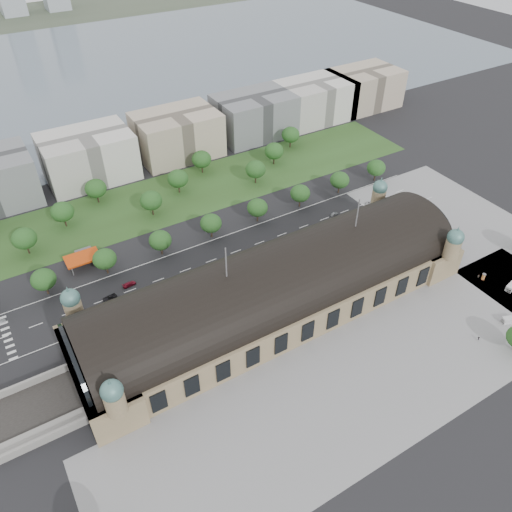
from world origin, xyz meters
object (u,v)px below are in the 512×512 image
parked_car_3 (105,325)px  van_south (509,320)px  van_east (511,287)px  traffic_car_3 (129,284)px  traffic_car_6 (370,203)px  traffic_car_2 (110,298)px  traffic_car_4 (210,274)px  advertising_column (483,277)px  pedestrian_2 (479,276)px  pedestrian_4 (478,339)px  petrol_station (84,256)px  bus_mid (231,264)px  bus_east (297,236)px  parked_car_5 (145,317)px  parked_car_4 (129,315)px  parked_car_6 (184,295)px  bus_west (218,274)px  parked_car_2 (70,346)px  traffic_car_5 (334,214)px  parked_car_0 (81,342)px  parked_car_1 (114,322)px

parked_car_3 → van_south: size_ratio=0.62×
van_east → traffic_car_3: bearing=136.7°
traffic_car_6 → van_east: bearing=6.6°
traffic_car_2 → traffic_car_4: traffic_car_4 is taller
advertising_column → pedestrian_2: advertising_column is taller
van_east → pedestrian_2: bearing=104.2°
traffic_car_4 → pedestrian_4: bearing=40.0°
petrol_station → bus_mid: (51.04, -35.41, -1.18)m
parked_car_3 → bus_east: (90.34, 7.61, 0.91)m
parked_car_5 → pedestrian_2: (124.45, -48.71, 0.31)m
parked_car_4 → pedestrian_4: bearing=17.8°
parked_car_6 → van_south: size_ratio=0.93×
pedestrian_4 → advertising_column: bearing=171.1°
parked_car_3 → bus_east: size_ratio=0.34×
bus_west → bus_east: bus_west is taller
parked_car_3 → van_south: bearing=26.7°
parked_car_2 → advertising_column: 161.07m
traffic_car_6 → parked_car_5: 123.73m
traffic_car_5 → bus_east: bearing=96.4°
van_east → bus_east: bearing=115.6°
parked_car_0 → parked_car_2: (-4.01, 0.00, 0.04)m
traffic_car_6 → parked_car_1: (-133.59, -12.50, 0.07)m
traffic_car_5 → parked_car_6: size_ratio=0.74×
traffic_car_6 → traffic_car_3: bearing=-90.9°
traffic_car_3 → parked_car_4: traffic_car_3 is taller
parked_car_0 → bus_mid: bus_mid is taller
parked_car_6 → advertising_column: (108.07, -53.08, 0.69)m
van_south → pedestrian_4: (-16.65, -0.07, -0.31)m
parked_car_4 → bus_mid: 46.58m
parked_car_4 → pedestrian_4: size_ratio=2.30×
pedestrian_4 → parked_car_1: bearing=-80.3°
parked_car_1 → pedestrian_2: bearing=33.2°
parked_car_2 → parked_car_3: parked_car_2 is taller
parked_car_5 → pedestrian_2: size_ratio=2.42×
parked_car_3 → van_south: (127.90, -74.67, 0.52)m
petrol_station → pedestrian_4: 157.54m
parked_car_5 → parked_car_3: bearing=-131.8°
bus_west → bus_east: bearing=-86.7°
traffic_car_5 → bus_west: 68.96m
parked_car_0 → van_south: size_ratio=0.76×
traffic_car_6 → parked_car_6: bearing=-81.9°
advertising_column → parked_car_5: bearing=158.1°
traffic_car_3 → advertising_column: 142.63m
traffic_car_2 → parked_car_2: 25.65m
parked_car_4 → parked_car_5: size_ratio=0.83×
parked_car_2 → bus_west: size_ratio=0.45×
traffic_car_3 → bus_west: size_ratio=0.44×
van_south → traffic_car_5: bearing=120.0°
parked_car_3 → van_east: (143.83, -63.39, 0.59)m
bus_west → advertising_column: size_ratio=4.27×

